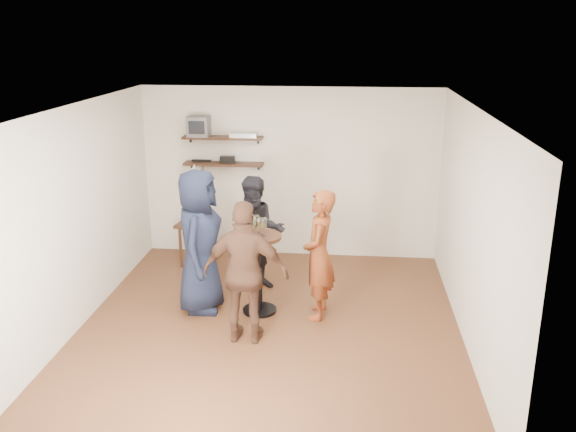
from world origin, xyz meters
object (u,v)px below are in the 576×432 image
object	(u,v)px
drinks_table	(259,263)
side_table	(198,229)
person_dark	(257,233)
person_plaid	(319,255)
person_brown	(246,273)
dvd_deck	(244,135)
person_navy	(199,241)
crt_monitor	(199,126)
radio	(227,160)

from	to	relation	value
drinks_table	side_table	bearing A→B (deg)	126.75
person_dark	person_plaid	bearing A→B (deg)	-51.94
side_table	person_dark	distance (m)	1.34
drinks_table	person_brown	size ratio (longest dim) A/B	0.62
dvd_deck	person_brown	xyz separation A→B (m)	(0.46, -2.70, -1.07)
person_navy	person_brown	world-z (taller)	person_navy
crt_monitor	dvd_deck	bearing A→B (deg)	0.00
radio	side_table	size ratio (longest dim) A/B	0.34
drinks_table	crt_monitor	bearing A→B (deg)	120.90
side_table	person_brown	bearing A→B (deg)	-63.92
person_plaid	person_brown	distance (m)	1.04
crt_monitor	side_table	world-z (taller)	crt_monitor
person_brown	dvd_deck	bearing A→B (deg)	-77.50
drinks_table	person_navy	distance (m)	0.78
person_navy	dvd_deck	bearing A→B (deg)	-6.18
person_plaid	person_dark	world-z (taller)	person_plaid
dvd_deck	drinks_table	xyz separation A→B (m)	(0.50, -1.96, -1.25)
drinks_table	person_dark	bearing A→B (deg)	100.46
person_brown	crt_monitor	bearing A→B (deg)	-64.30
person_navy	person_brown	distance (m)	1.03
side_table	person_navy	size ratio (longest dim) A/B	0.36
person_plaid	radio	bearing A→B (deg)	-139.85
side_table	person_navy	xyz separation A→B (m)	(0.42, -1.54, 0.37)
drinks_table	person_navy	size ratio (longest dim) A/B	0.56
drinks_table	person_navy	bearing A→B (deg)	178.99
side_table	drinks_table	size ratio (longest dim) A/B	0.63
person_dark	drinks_table	bearing A→B (deg)	-90.00
person_navy	drinks_table	bearing A→B (deg)	-90.00
dvd_deck	person_dark	size ratio (longest dim) A/B	0.26
drinks_table	person_plaid	world-z (taller)	person_plaid
dvd_deck	person_dark	world-z (taller)	dvd_deck
dvd_deck	drinks_table	world-z (taller)	dvd_deck
drinks_table	person_dark	xyz separation A→B (m)	(-0.13, 0.73, 0.13)
crt_monitor	person_navy	size ratio (longest dim) A/B	0.18
crt_monitor	person_dark	bearing A→B (deg)	-49.87
person_navy	person_plaid	bearing A→B (deg)	-91.20
radio	dvd_deck	bearing A→B (deg)	0.00
radio	drinks_table	world-z (taller)	radio
dvd_deck	person_plaid	xyz separation A→B (m)	(1.24, -2.01, -1.09)
radio	person_navy	distance (m)	2.04
dvd_deck	side_table	distance (m)	1.57
crt_monitor	person_brown	distance (m)	3.17
crt_monitor	person_plaid	bearing A→B (deg)	-46.35
radio	person_brown	distance (m)	2.88
crt_monitor	person_navy	world-z (taller)	crt_monitor
dvd_deck	person_dark	bearing A→B (deg)	-73.69
radio	person_dark	bearing A→B (deg)	-63.21
dvd_deck	crt_monitor	bearing A→B (deg)	180.00
side_table	drinks_table	world-z (taller)	drinks_table
person_dark	person_navy	distance (m)	0.95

